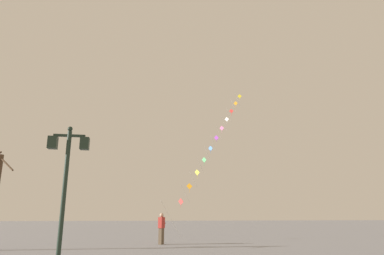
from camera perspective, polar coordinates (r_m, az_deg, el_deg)
ground_plane at (r=22.92m, az=-8.28°, el=-18.47°), size 160.00×160.00×0.00m
twin_lantern_lamp_post at (r=11.57m, az=-20.49°, el=-6.33°), size 1.28×0.28×4.43m
kite_train at (r=28.30m, az=3.61°, el=-2.77°), size 8.89×10.55×13.80m
kite_flyer at (r=20.01m, az=-5.19°, el=-16.55°), size 0.47×0.59×1.71m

